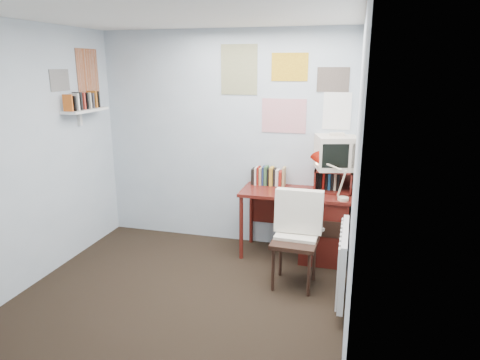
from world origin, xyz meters
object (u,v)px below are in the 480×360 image
at_px(desk, 319,224).
at_px(tv_riser, 333,180).
at_px(desk_chair, 295,242).
at_px(radiator, 343,262).
at_px(desk_lamp, 344,181).
at_px(crt_tv, 336,151).
at_px(wall_shelf, 85,110).

bearing_deg(desk, tv_riser, 42.96).
xyz_separation_m(desk, desk_chair, (-0.18, -0.69, 0.05)).
bearing_deg(radiator, desk_lamp, 93.78).
height_order(desk, desk_lamp, desk_lamp).
relative_size(crt_tv, radiator, 0.52).
height_order(desk_lamp, wall_shelf, wall_shelf).
height_order(desk, radiator, desk).
xyz_separation_m(desk_lamp, tv_riser, (-0.12, 0.30, -0.08)).
bearing_deg(crt_tv, desk_chair, -125.75).
relative_size(desk, wall_shelf, 1.94).
height_order(desk_chair, wall_shelf, wall_shelf).
bearing_deg(desk, radiator, -72.76).
height_order(desk_chair, radiator, desk_chair).
bearing_deg(desk, desk_chair, -104.30).
xyz_separation_m(desk, crt_tv, (0.13, 0.13, 0.80)).
height_order(tv_riser, wall_shelf, wall_shelf).
bearing_deg(desk_lamp, crt_tv, 103.64).
distance_m(tv_riser, crt_tv, 0.32).
xyz_separation_m(desk, desk_lamp, (0.24, -0.19, 0.56)).
relative_size(desk_lamp, radiator, 0.51).
xyz_separation_m(desk_lamp, radiator, (0.05, -0.74, -0.54)).
bearing_deg(crt_tv, radiator, -96.83).
bearing_deg(wall_shelf, desk_lamp, 3.79).
bearing_deg(desk, desk_lamp, -38.91).
bearing_deg(tv_riser, desk_lamp, -68.23).
xyz_separation_m(desk_chair, desk_lamp, (0.42, 0.50, 0.51)).
bearing_deg(wall_shelf, tv_riser, 10.32).
xyz_separation_m(desk, tv_riser, (0.12, 0.11, 0.48)).
xyz_separation_m(desk_chair, tv_riser, (0.30, 0.81, 0.43)).
height_order(desk_chair, desk_lamp, desk_lamp).
height_order(desk, desk_chair, desk_chair).
distance_m(desk, radiator, 0.97).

